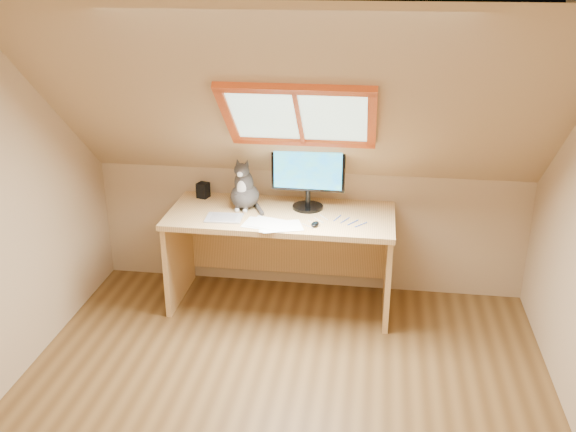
# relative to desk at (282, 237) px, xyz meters

# --- Properties ---
(ground) EXTENTS (3.50, 3.50, 0.00)m
(ground) POSITION_rel_desk_xyz_m (0.18, -1.45, -0.55)
(ground) COLOR brown
(ground) RESTS_ON ground
(room_shell) EXTENTS (3.52, 3.52, 2.41)m
(room_shell) POSITION_rel_desk_xyz_m (0.18, -1.55, 0.88)
(room_shell) COLOR tan
(room_shell) RESTS_ON ground
(desk) EXTENTS (1.72, 0.75, 0.79)m
(desk) POSITION_rel_desk_xyz_m (0.00, 0.00, 0.00)
(desk) COLOR #DFAD6A
(desk) RESTS_ON ground
(monitor) EXTENTS (0.56, 0.24, 0.52)m
(monitor) POSITION_rel_desk_xyz_m (0.19, 0.05, 0.53)
(monitor) COLOR black
(monitor) RESTS_ON desk
(cat) EXTENTS (0.24, 0.28, 0.41)m
(cat) POSITION_rel_desk_xyz_m (-0.30, -0.00, 0.38)
(cat) COLOR #3F3B38
(cat) RESTS_ON desk
(desk_speaker) EXTENTS (0.11, 0.11, 0.12)m
(desk_speaker) POSITION_rel_desk_xyz_m (-0.67, 0.18, 0.30)
(desk_speaker) COLOR black
(desk_speaker) RESTS_ON desk
(graphics_tablet) EXTENTS (0.28, 0.20, 0.01)m
(graphics_tablet) POSITION_rel_desk_xyz_m (-0.40, -0.24, 0.24)
(graphics_tablet) COLOR #B2B2B7
(graphics_tablet) RESTS_ON desk
(mouse) EXTENTS (0.08, 0.11, 0.03)m
(mouse) POSITION_rel_desk_xyz_m (0.28, -0.29, 0.25)
(mouse) COLOR black
(mouse) RESTS_ON desk
(papers) EXTENTS (0.35, 0.30, 0.01)m
(papers) POSITION_rel_desk_xyz_m (-0.04, -0.33, 0.24)
(papers) COLOR white
(papers) RESTS_ON desk
(cables) EXTENTS (0.51, 0.26, 0.01)m
(cables) POSITION_rel_desk_xyz_m (0.43, -0.19, 0.24)
(cables) COLOR silver
(cables) RESTS_ON desk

